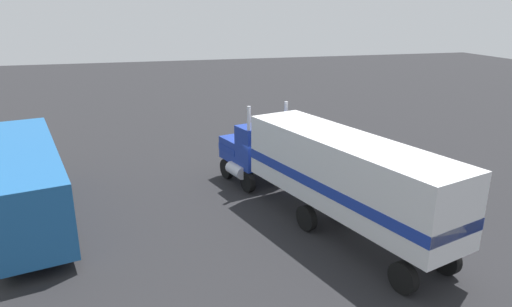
{
  "coord_description": "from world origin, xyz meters",
  "views": [
    {
      "loc": [
        -22.01,
        6.26,
        9.11
      ],
      "look_at": [
        0.47,
        0.25,
        1.6
      ],
      "focal_mm": 32.13,
      "sensor_mm": 36.0,
      "label": 1
    }
  ],
  "objects": [
    {
      "name": "semi_truck",
      "position": [
        -5.13,
        -1.38,
        2.52
      ],
      "size": [
        14.28,
        6.44,
        4.5
      ],
      "color": "#193399",
      "rests_on": "ground_plane"
    },
    {
      "name": "lane_stripe_mid",
      "position": [
        0.19,
        -6.64,
        0.01
      ],
      "size": [
        4.24,
        1.5,
        0.01
      ],
      "primitive_type": "cube",
      "rotation": [
        0.0,
        0.0,
        0.31
      ],
      "color": "silver",
      "rests_on": "ground_plane"
    },
    {
      "name": "motorcycle",
      "position": [
        -5.32,
        -4.8,
        0.48
      ],
      "size": [
        1.82,
        1.25,
        1.12
      ],
      "color": "black",
      "rests_on": "ground_plane"
    },
    {
      "name": "parked_bus",
      "position": [
        -1.5,
        11.08,
        2.07
      ],
      "size": [
        11.29,
        5.01,
        3.4
      ],
      "color": "#1E5999",
      "rests_on": "ground_plane"
    },
    {
      "name": "lane_stripe_far",
      "position": [
        -0.02,
        -8.03,
        0.01
      ],
      "size": [
        4.28,
        1.34,
        0.01
      ],
      "primitive_type": "cube",
      "rotation": [
        0.0,
        0.0,
        0.27
      ],
      "color": "silver",
      "rests_on": "ground_plane"
    },
    {
      "name": "lane_stripe_near",
      "position": [
        -4.04,
        -3.5,
        0.01
      ],
      "size": [
        4.31,
        1.21,
        0.01
      ],
      "primitive_type": "cube",
      "rotation": [
        0.0,
        0.0,
        0.24
      ],
      "color": "silver",
      "rests_on": "ground_plane"
    },
    {
      "name": "ground_plane",
      "position": [
        0.0,
        0.0,
        0.0
      ],
      "size": [
        120.0,
        120.0,
        0.0
      ],
      "primitive_type": "plane",
      "color": "#232326"
    },
    {
      "name": "person_bystander",
      "position": [
        -2.91,
        -3.42,
        0.89
      ],
      "size": [
        0.34,
        0.45,
        1.63
      ],
      "color": "black",
      "rests_on": "ground_plane"
    }
  ]
}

